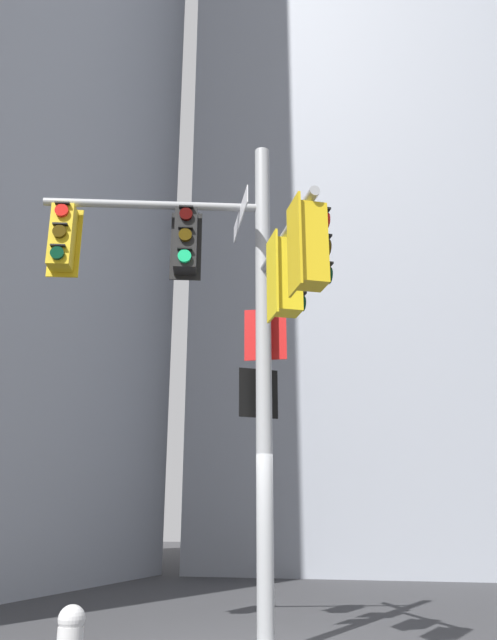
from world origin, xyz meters
name	(u,v)px	position (x,y,z in m)	size (l,w,h in m)	color
building_mid_block	(393,194)	(2.08, 20.12, 17.44)	(15.69, 15.69, 34.89)	#9399A3
signal_pole_assembly	(227,302)	(-0.38, -0.61, 4.57)	(4.53, 2.76, 7.36)	#9EA0A3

